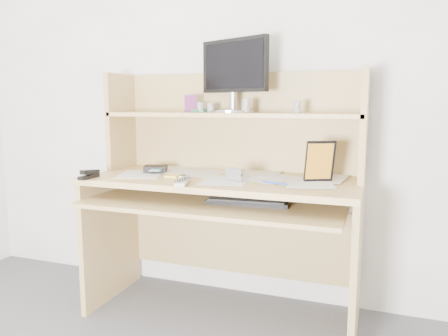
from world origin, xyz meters
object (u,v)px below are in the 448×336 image
(tv_remote, at_px, (183,182))
(game_case, at_px, (320,161))
(desk, at_px, (227,185))
(keyboard, at_px, (249,201))

(tv_remote, xyz_separation_m, game_case, (0.60, 0.27, 0.09))
(desk, distance_m, game_case, 0.52)
(desk, distance_m, tv_remote, 0.36)
(tv_remote, bearing_deg, game_case, 9.45)
(desk, bearing_deg, keyboard, -46.68)
(tv_remote, bearing_deg, desk, 57.72)
(desk, relative_size, game_case, 7.01)
(desk, relative_size, tv_remote, 8.04)
(keyboard, distance_m, tv_remote, 0.33)
(keyboard, relative_size, tv_remote, 2.33)
(tv_remote, relative_size, game_case, 0.87)
(desk, xyz_separation_m, game_case, (0.49, -0.06, 0.16))
(desk, xyz_separation_m, keyboard, (0.18, -0.19, -0.03))
(keyboard, bearing_deg, desk, 129.25)
(tv_remote, bearing_deg, keyboard, 12.54)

